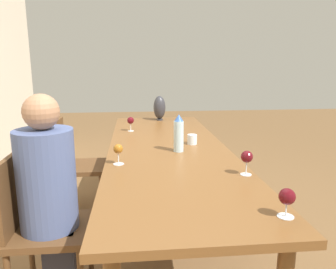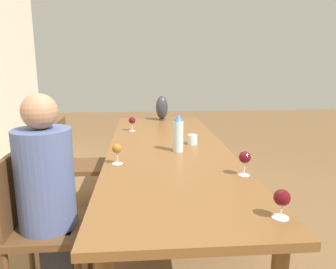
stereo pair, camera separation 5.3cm
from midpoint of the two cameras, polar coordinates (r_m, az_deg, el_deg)
name	(u,v)px [view 1 (the left image)]	position (r m, az deg, el deg)	size (l,w,h in m)	color
ground_plane	(168,240)	(2.80, -0.53, -17.83)	(14.00, 14.00, 0.00)	brown
dining_table	(168,156)	(2.52, -0.57, -3.83)	(2.76, 0.90, 0.78)	brown
water_bottle	(179,134)	(2.37, 1.23, 0.17)	(0.07, 0.07, 0.27)	#ADCCD6
water_tumbler	(192,139)	(2.60, 3.65, -0.85)	(0.08, 0.08, 0.08)	silver
vase	(160,108)	(3.65, -1.90, 4.69)	(0.13, 0.13, 0.27)	#2D2D33
wine_glass_0	(287,197)	(1.47, 19.04, -10.33)	(0.07, 0.07, 0.13)	silver
wine_glass_1	(118,150)	(2.10, -9.38, -2.64)	(0.07, 0.07, 0.13)	silver
wine_glass_2	(131,121)	(3.10, -7.02, 2.37)	(0.06, 0.06, 0.13)	silver
wine_glass_3	(247,157)	(1.93, 12.80, -3.93)	(0.07, 0.07, 0.14)	silver
chair_near	(39,224)	(2.12, -22.30, -14.17)	(0.44, 0.44, 0.90)	brown
chair_far	(74,163)	(3.19, -16.46, -4.73)	(0.44, 0.44, 0.90)	brown
person_near	(50,194)	(2.03, -20.51, -9.71)	(0.32, 0.32, 1.25)	#2D2D38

